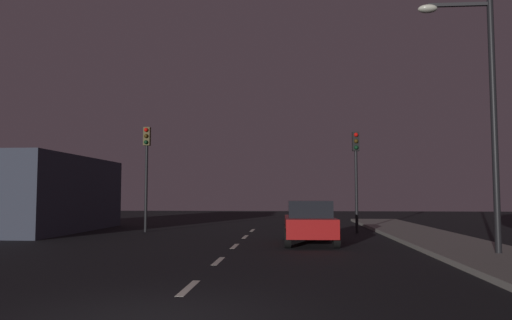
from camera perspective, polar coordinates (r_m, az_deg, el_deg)
name	(u,v)px	position (r m, az deg, el deg)	size (l,w,h in m)	color
ground_plane	(222,258)	(14.00, -4.06, -11.42)	(80.00, 80.00, 0.00)	black
sidewalk_curb_right	(496,258)	(14.91, 26.33, -10.27)	(3.00, 40.00, 0.15)	gray
lane_stripe_second	(189,288)	(9.72, -7.91, -14.63)	(0.16, 1.60, 0.01)	silver
lane_stripe_third	(218,261)	(13.42, -4.44, -11.72)	(0.16, 1.60, 0.01)	silver
lane_stripe_fourth	(235,246)	(17.16, -2.50, -10.06)	(0.16, 1.60, 0.01)	silver
lane_stripe_fifth	(245,237)	(20.92, -1.28, -8.99)	(0.16, 1.60, 0.01)	silver
lane_stripe_sixth	(252,230)	(24.69, -0.43, -8.24)	(0.16, 1.60, 0.01)	silver
traffic_signal_left	(147,158)	(24.15, -12.72, 0.18)	(0.32, 0.38, 5.08)	black
traffic_signal_right	(356,162)	(23.29, 11.65, -0.20)	(0.32, 0.38, 4.75)	black
car_stopped_ahead	(309,222)	(17.98, 6.28, -7.27)	(1.93, 3.99, 1.57)	#B21919
street_lamp_right	(481,101)	(15.56, 24.93, 6.32)	(2.15, 0.36, 7.46)	black
storefront_left	(29,194)	(26.50, -25.06, -3.64)	(5.89, 9.47, 3.65)	#333847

